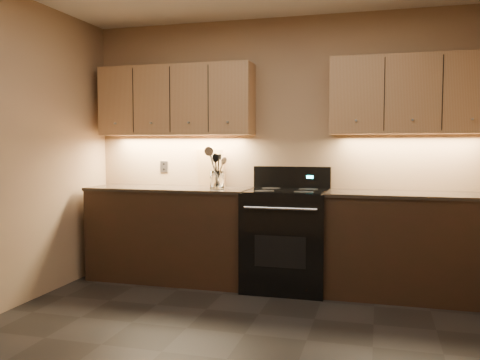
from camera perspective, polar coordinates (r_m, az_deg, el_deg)
name	(u,v)px	position (r m, az deg, el deg)	size (l,w,h in m)	color
floor	(227,359)	(3.40, -1.51, -19.47)	(4.00, 4.00, 0.00)	black
wall_back	(285,150)	(5.07, 5.06, 3.36)	(4.00, 0.04, 2.60)	tan
counter_left	(171,233)	(5.18, -7.74, -5.93)	(1.62, 0.62, 0.93)	black
counter_right	(410,245)	(4.78, 18.50, -6.94)	(1.46, 0.62, 0.93)	black
stove	(287,238)	(4.82, 5.26, -6.49)	(0.76, 0.68, 1.14)	black
upper_cab_left	(176,101)	(5.26, -7.23, 8.82)	(1.60, 0.30, 0.70)	#A57F52
upper_cab_right	(412,95)	(4.86, 18.76, 9.04)	(1.44, 0.30, 0.70)	#A57F52
outlet_plate	(164,167)	(5.45, -8.53, 1.48)	(0.09, 0.01, 0.12)	#B2B5BA
utensil_crock	(217,180)	(4.92, -2.60, -0.03)	(0.16, 0.16, 0.17)	white
cutting_board	(211,167)	(5.23, -3.30, 1.41)	(0.30, 0.02, 0.38)	tan
wooden_spoon	(214,171)	(4.92, -2.92, 0.98)	(0.06, 0.06, 0.30)	tan
black_spoon	(217,170)	(4.94, -2.60, 1.10)	(0.06, 0.06, 0.32)	black
black_turner	(217,170)	(4.90, -2.62, 1.15)	(0.08, 0.08, 0.33)	black
steel_spatula	(220,167)	(4.91, -2.29, 1.44)	(0.08, 0.08, 0.38)	silver
steel_skimmer	(219,167)	(4.91, -2.36, 1.45)	(0.09, 0.09, 0.38)	silver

